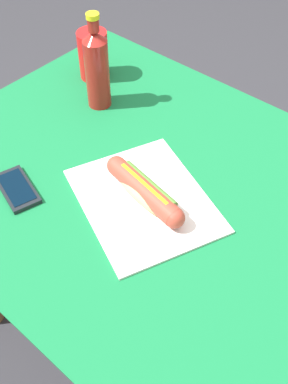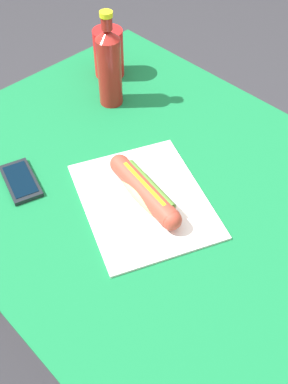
{
  "view_description": "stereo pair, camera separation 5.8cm",
  "coord_description": "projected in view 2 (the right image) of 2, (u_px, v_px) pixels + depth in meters",
  "views": [
    {
      "loc": [
        0.46,
        -0.57,
        1.51
      ],
      "look_at": [
        0.02,
        -0.06,
        0.77
      ],
      "focal_mm": 43.5,
      "sensor_mm": 36.0,
      "label": 1
    },
    {
      "loc": [
        0.51,
        -0.53,
        1.51
      ],
      "look_at": [
        0.02,
        -0.06,
        0.77
      ],
      "focal_mm": 43.5,
      "sensor_mm": 36.0,
      "label": 2
    }
  ],
  "objects": [
    {
      "name": "ground_plane",
      "position": [
        152.0,
        330.0,
        1.6
      ],
      "size": [
        6.0,
        6.0,
        0.0
      ],
      "primitive_type": "plane",
      "color": "#2D2D33",
      "rests_on": "ground"
    },
    {
      "name": "dining_table",
      "position": [
        155.0,
        221.0,
        1.16
      ],
      "size": [
        1.12,
        0.86,
        0.74
      ],
      "color": "brown",
      "rests_on": "ground"
    },
    {
      "name": "paper_wrapper",
      "position": [
        144.0,
        200.0,
        1.02
      ],
      "size": [
        0.4,
        0.37,
        0.01
      ],
      "primitive_type": "cube",
      "rotation": [
        0.0,
        0.0,
        -0.41
      ],
      "color": "silver",
      "rests_on": "dining_table"
    },
    {
      "name": "hot_dog",
      "position": [
        144.0,
        191.0,
        1.0
      ],
      "size": [
        0.24,
        0.08,
        0.05
      ],
      "color": "#E5BC75",
      "rests_on": "paper_wrapper"
    },
    {
      "name": "cell_phone",
      "position": [
        21.0,
        181.0,
        1.06
      ],
      "size": [
        0.14,
        0.1,
        0.01
      ],
      "color": "black",
      "rests_on": "dining_table"
    },
    {
      "name": "soda_bottle",
      "position": [
        109.0,
        66.0,
        1.19
      ],
      "size": [
        0.06,
        0.06,
        0.26
      ],
      "color": "maroon",
      "rests_on": "dining_table"
    },
    {
      "name": "drinking_cup",
      "position": [
        109.0,
        53.0,
        1.31
      ],
      "size": [
        0.08,
        0.08,
        0.14
      ],
      "primitive_type": "cylinder",
      "color": "red",
      "rests_on": "dining_table"
    }
  ]
}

